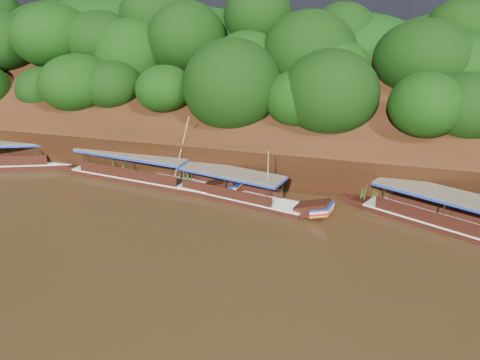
# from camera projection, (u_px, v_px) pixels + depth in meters

# --- Properties ---
(ground) EXTENTS (160.00, 160.00, 0.00)m
(ground) POSITION_uv_depth(u_px,v_px,m) (233.00, 249.00, 29.28)
(ground) COLOR black
(ground) RESTS_ON ground
(riverbank) EXTENTS (120.00, 30.06, 19.40)m
(riverbank) POSITION_uv_depth(u_px,v_px,m) (294.00, 127.00, 48.89)
(riverbank) COLOR black
(riverbank) RESTS_ON ground
(boat_0) EXTENTS (14.58, 8.23, 5.66)m
(boat_0) POSITION_uv_depth(u_px,v_px,m) (471.00, 227.00, 30.77)
(boat_0) COLOR black
(boat_0) RESTS_ON ground
(boat_1) EXTENTS (12.88, 4.61, 5.09)m
(boat_1) POSITION_uv_depth(u_px,v_px,m) (246.00, 195.00, 35.75)
(boat_1) COLOR black
(boat_1) RESTS_ON ground
(boat_2) EXTENTS (15.87, 4.12, 6.54)m
(boat_2) POSITION_uv_depth(u_px,v_px,m) (150.00, 176.00, 39.34)
(boat_2) COLOR black
(boat_2) RESTS_ON ground
(boat_3) EXTENTS (13.80, 6.81, 2.97)m
(boat_3) POSITION_uv_depth(u_px,v_px,m) (20.00, 161.00, 42.97)
(boat_3) COLOR black
(boat_3) RESTS_ON ground
(reeds) EXTENTS (49.21, 2.60, 2.02)m
(reeds) POSITION_uv_depth(u_px,v_px,m) (221.00, 177.00, 38.26)
(reeds) COLOR #286619
(reeds) RESTS_ON ground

